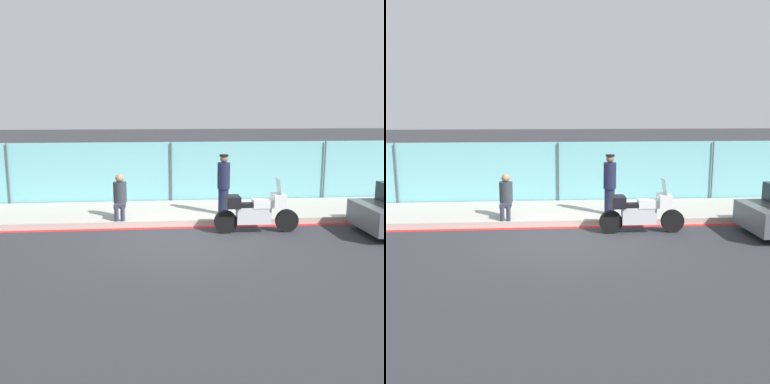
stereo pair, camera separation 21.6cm
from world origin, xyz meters
The scene contains 7 objects.
ground_plane centered at (0.00, 0.00, 0.00)m, with size 120.00×120.00×0.00m, color #2D2D33.
sidewalk centered at (0.00, 2.77, 0.09)m, with size 39.08×2.80×0.18m.
curb_paint_stripe centered at (0.00, 1.28, 0.00)m, with size 39.08×0.18×0.01m.
storefront_fence centered at (0.00, 4.26, 1.06)m, with size 37.13×0.17×2.13m.
motorcycle centered at (2.05, 0.64, 0.58)m, with size 2.24×0.51×1.45m.
officer_standing centered at (1.42, 2.07, 1.07)m, with size 0.37×0.37×1.75m.
person_seated_on_curb centered at (-1.55, 1.81, 0.87)m, with size 0.38×0.65×1.25m.
Camera 1 is at (-0.68, -10.62, 3.24)m, focal length 42.00 mm.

